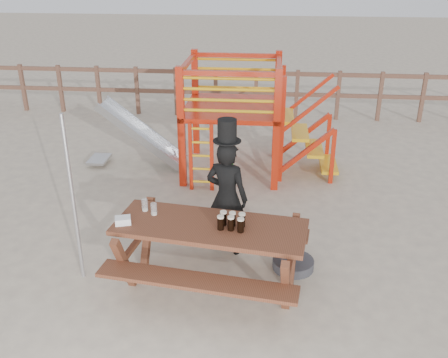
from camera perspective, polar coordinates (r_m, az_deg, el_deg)
ground at (r=6.39m, az=-3.64°, el=-11.51°), size 60.00×60.00×0.00m
back_fence at (r=12.51m, az=1.36°, el=10.40°), size 15.09×0.09×1.20m
playground_fort at (r=9.12m, az=0.50°, el=7.32°), size 4.71×1.84×2.10m
picnic_table at (r=5.98m, az=-1.57°, el=-7.92°), size 2.42×1.82×0.86m
man_with_hat at (r=6.58m, az=0.34°, el=-1.81°), size 0.67×0.54×1.88m
metal_pole at (r=6.17m, az=-16.86°, el=-2.42°), size 0.05×0.05×2.14m
parasol_base at (r=6.63m, az=7.90°, el=-9.57°), size 0.54×0.54×0.23m
paper_bag at (r=5.95m, az=-11.48°, el=-4.67°), size 0.21×0.19×0.08m
stout_pints at (r=5.72m, az=0.88°, el=-4.85°), size 0.32×0.23×0.17m
empty_glasses at (r=6.12m, az=-8.53°, el=-3.24°), size 0.21×0.17×0.15m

